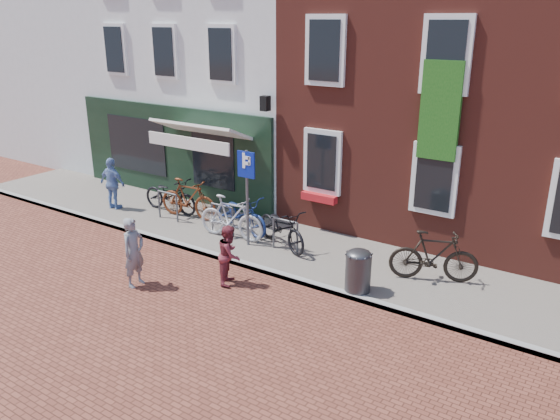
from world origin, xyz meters
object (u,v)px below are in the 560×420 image
Objects in this scene: woman at (134,252)px; cafe_person at (113,184)px; boy at (230,255)px; bicycle_5 at (434,256)px; bicycle_1 at (188,199)px; bicycle_4 at (282,227)px; parking_sign at (247,181)px; litter_bin at (358,268)px; bicycle_0 at (170,195)px; bicycle_3 at (231,217)px; bicycle_2 at (241,214)px.

cafe_person is at bearing 50.40° from woman.
boy is 0.86× the size of cafe_person.
cafe_person is at bearing 70.87° from bicycle_5.
bicycle_1 is 0.97× the size of bicycle_4.
bicycle_5 is at bearing -62.42° from bicycle_4.
parking_sign reaches higher than woman.
bicycle_5 is (1.14, 1.35, 0.06)m from litter_bin.
parking_sign is 1.57× the size of cafe_person.
bicycle_5 is (8.00, -0.09, 0.06)m from bicycle_0.
bicycle_0 is at bearing 168.09° from litter_bin.
cafe_person is 0.80× the size of bicycle_4.
bicycle_5 is at bearing -89.48° from bicycle_3.
bicycle_0 is (1.62, 0.75, -0.27)m from cafe_person.
boy is 4.44m from bicycle_5.
parking_sign is 1.25× the size of bicycle_0.
woman reaches higher than bicycle_5.
woman is 0.79× the size of bicycle_2.
boy is 4.95m from bicycle_0.
bicycle_5 is at bearing 49.89° from litter_bin.
bicycle_1 is at bearing 67.07° from bicycle_5.
boy reaches higher than litter_bin.
bicycle_3 reaches higher than bicycle_4.
woman is 3.12m from bicycle_3.
boy is (0.84, -1.75, -1.11)m from parking_sign.
bicycle_0 is 4.23m from bicycle_4.
litter_bin is at bearing 170.67° from cafe_person.
bicycle_1 is 1.00× the size of bicycle_3.
litter_bin is 0.64× the size of cafe_person.
boy is 0.71× the size of bicycle_3.
woman is at bearing 171.28° from bicycle_3.
bicycle_0 is at bearing 108.45° from bicycle_4.
cafe_person reaches higher than bicycle_1.
litter_bin is 0.52× the size of bicycle_1.
parking_sign is 5.14m from cafe_person.
bicycle_0 is 8.00m from bicycle_5.
woman is 0.82× the size of bicycle_3.
bicycle_5 reaches higher than bicycle_0.
boy is at bearing -130.66° from bicycle_1.
parking_sign is 1.27m from bicycle_3.
cafe_person is 4.42m from bicycle_2.
bicycle_4 is 3.80m from bicycle_5.
litter_bin is 2.80m from boy.
litter_bin is 0.51× the size of bicycle_4.
woman is at bearing -170.25° from bicycle_2.
bicycle_2 and bicycle_4 have the same top height.
bicycle_2 is at bearing 1.37° from bicycle_3.
woman reaches higher than bicycle_3.
cafe_person is at bearing 85.92° from bicycle_3.
parking_sign is 1.29× the size of bicycle_5.
bicycle_2 is (-0.68, 0.62, -1.16)m from parking_sign.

